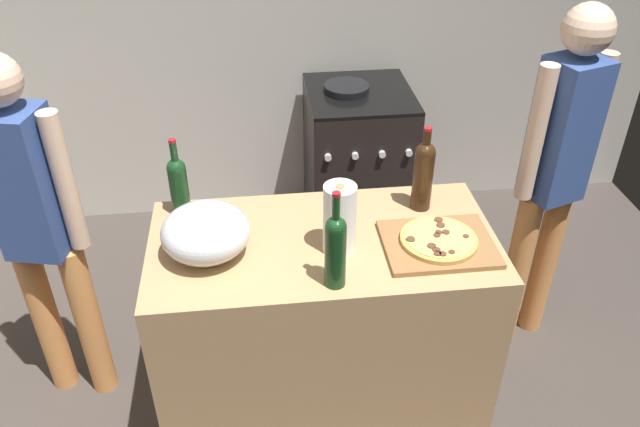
% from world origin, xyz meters
% --- Properties ---
extents(ground_plane, '(4.48, 3.06, 0.02)m').
position_xyz_m(ground_plane, '(0.00, 1.23, -0.01)').
color(ground_plane, '#3F3833').
extents(kitchen_wall_rear, '(4.48, 0.10, 2.60)m').
position_xyz_m(kitchen_wall_rear, '(0.00, 2.51, 1.30)').
color(kitchen_wall_rear, '#BCB7AD').
rests_on(kitchen_wall_rear, ground_plane).
extents(counter, '(1.29, 0.66, 0.93)m').
position_xyz_m(counter, '(-0.02, 0.79, 0.46)').
color(counter, tan).
rests_on(counter, ground_plane).
extents(cutting_board, '(0.40, 0.32, 0.02)m').
position_xyz_m(cutting_board, '(0.40, 0.70, 0.94)').
color(cutting_board, olive).
rests_on(cutting_board, counter).
extents(pizza, '(0.28, 0.28, 0.03)m').
position_xyz_m(pizza, '(0.40, 0.70, 0.96)').
color(pizza, tan).
rests_on(pizza, cutting_board).
extents(mixing_bowl, '(0.31, 0.31, 0.19)m').
position_xyz_m(mixing_bowl, '(-0.44, 0.76, 1.02)').
color(mixing_bowl, '#B2B2B7').
rests_on(mixing_bowl, counter).
extents(paper_towel_roll, '(0.12, 0.12, 0.27)m').
position_xyz_m(paper_towel_roll, '(0.03, 0.73, 1.06)').
color(paper_towel_roll, white).
rests_on(paper_towel_roll, counter).
extents(wine_bottle_green, '(0.07, 0.07, 0.36)m').
position_xyz_m(wine_bottle_green, '(-0.01, 0.54, 1.08)').
color(wine_bottle_green, '#143819').
rests_on(wine_bottle_green, counter).
extents(wine_bottle_amber, '(0.07, 0.07, 0.33)m').
position_xyz_m(wine_bottle_amber, '(-0.54, 1.03, 1.06)').
color(wine_bottle_amber, '#143819').
rests_on(wine_bottle_amber, counter).
extents(wine_bottle_clear, '(0.08, 0.08, 0.35)m').
position_xyz_m(wine_bottle_clear, '(0.39, 0.96, 1.08)').
color(wine_bottle_clear, '#331E0F').
rests_on(wine_bottle_clear, counter).
extents(stove, '(0.58, 0.64, 0.97)m').
position_xyz_m(stove, '(0.35, 2.11, 0.47)').
color(stove, black).
rests_on(stove, ground_plane).
extents(person_in_stripes, '(0.38, 0.25, 1.60)m').
position_xyz_m(person_in_stripes, '(-1.10, 1.04, 0.92)').
color(person_in_stripes, '#D88C4C').
rests_on(person_in_stripes, ground_plane).
extents(person_in_red, '(0.36, 0.26, 1.66)m').
position_xyz_m(person_in_red, '(1.03, 1.14, 0.96)').
color(person_in_red, '#D88C4C').
rests_on(person_in_red, ground_plane).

